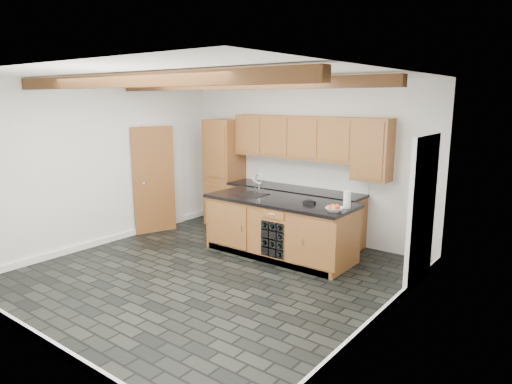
# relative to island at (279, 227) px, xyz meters

# --- Properties ---
(ground) EXTENTS (5.00, 5.00, 0.00)m
(ground) POSITION_rel_island_xyz_m (-0.31, -1.28, -0.46)
(ground) COLOR black
(ground) RESTS_ON ground
(room_shell) EXTENTS (5.01, 5.00, 5.00)m
(room_shell) POSITION_rel_island_xyz_m (-0.39, -0.75, 1.06)
(room_shell) COLOR white
(room_shell) RESTS_ON ground
(back_cabinetry) EXTENTS (3.65, 0.62, 2.20)m
(back_cabinetry) POSITION_rel_island_xyz_m (-0.68, 0.95, 0.51)
(back_cabinetry) COLOR #976230
(back_cabinetry) RESTS_ON ground
(island) EXTENTS (2.48, 0.96, 0.93)m
(island) POSITION_rel_island_xyz_m (0.00, 0.00, 0.00)
(island) COLOR #976230
(island) RESTS_ON ground
(faucet) EXTENTS (0.45, 0.40, 0.34)m
(faucet) POSITION_rel_island_xyz_m (-0.56, 0.05, 0.50)
(faucet) COLOR black
(faucet) RESTS_ON island
(kitchen_scale) EXTENTS (0.19, 0.12, 0.05)m
(kitchen_scale) POSITION_rel_island_xyz_m (0.54, 0.01, 0.49)
(kitchen_scale) COLOR black
(kitchen_scale) RESTS_ON island
(fruit_bowl) EXTENTS (0.30, 0.30, 0.06)m
(fruit_bowl) POSITION_rel_island_xyz_m (1.07, -0.19, 0.50)
(fruit_bowl) COLOR beige
(fruit_bowl) RESTS_ON island
(fruit_cluster) EXTENTS (0.16, 0.17, 0.07)m
(fruit_cluster) POSITION_rel_island_xyz_m (1.07, -0.19, 0.53)
(fruit_cluster) COLOR #C01939
(fruit_cluster) RESTS_ON fruit_bowl
(paper_towel) EXTENTS (0.11, 0.11, 0.26)m
(paper_towel) POSITION_rel_island_xyz_m (1.11, 0.11, 0.59)
(paper_towel) COLOR white
(paper_towel) RESTS_ON island
(mug) EXTENTS (0.09, 0.09, 0.08)m
(mug) POSITION_rel_island_xyz_m (-1.32, 1.04, 0.50)
(mug) COLOR white
(mug) RESTS_ON back_cabinetry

